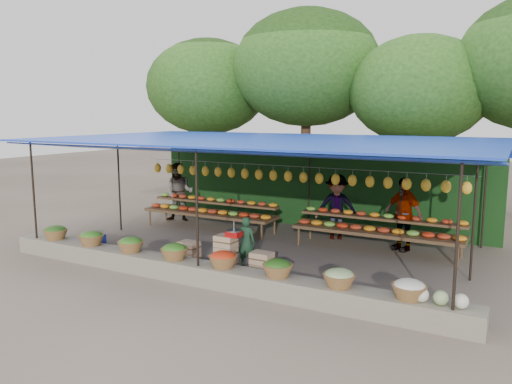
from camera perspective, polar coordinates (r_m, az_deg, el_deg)
The scene contains 16 objects.
ground at distance 12.67m, azimuth 0.95°, elevation -6.73°, with size 60.00×60.00×0.00m, color brown.
stone_curb at distance 10.35m, azimuth -6.14°, elevation -9.24°, with size 10.60×0.55×0.40m, color #706859.
stall_canopy at distance 12.29m, azimuth 1.15°, elevation 5.43°, with size 10.80×6.60×2.82m.
produce_baskets at distance 10.30m, azimuth -6.64°, elevation -7.22°, with size 8.98×0.58×0.34m.
netting_backdrop at distance 15.23m, azimuth 6.42°, elevation 0.68°, with size 10.60×0.06×2.50m, color #194016.
tree_row at distance 17.73m, azimuth 11.81°, elevation 12.90°, with size 16.51×5.50×7.12m.
fruit_table_left at distance 14.90m, azimuth -5.18°, elevation -1.99°, with size 4.21×0.95×0.93m.
fruit_table_right at distance 12.89m, azimuth 13.76°, elevation -3.93°, with size 4.21×0.95×0.93m.
crate_counter at distance 11.16m, azimuth -3.59°, elevation -7.26°, with size 2.36×0.36×0.77m.
weighing_scale at distance 10.90m, azimuth -2.54°, elevation -4.70°, with size 0.32×0.32×0.34m.
vendor_seated at distance 11.18m, azimuth -1.12°, elevation -5.76°, with size 0.43×0.28×1.17m, color #1B3C25.
customer_left at distance 16.12m, azimuth -8.75°, elevation -0.02°, with size 0.91×0.71×1.88m, color slate.
customer_mid at distance 13.84m, azimuth 9.20°, elevation -1.70°, with size 1.15×0.66×1.79m, color slate.
customer_right at distance 13.06m, azimuth 16.47°, elevation -2.42°, with size 1.09×0.45×1.86m, color slate.
blue_crate_front at distance 13.39m, azimuth -20.50°, elevation -5.79°, with size 0.49×0.35×0.29m, color navy.
blue_crate_back at distance 13.89m, azimuth -17.88°, elevation -5.18°, with size 0.46×0.33×0.27m, color navy.
Camera 1 is at (5.60, -10.84, 3.42)m, focal length 35.00 mm.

